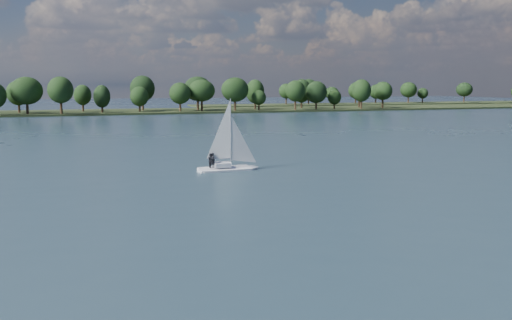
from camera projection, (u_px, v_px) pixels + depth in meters
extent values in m
plane|color=#233342|center=(143.00, 137.00, 122.82)|extent=(700.00, 700.00, 0.00)
cube|color=black|center=(100.00, 113.00, 227.33)|extent=(660.00, 40.00, 1.50)
cube|color=black|center=(382.00, 104.00, 325.68)|extent=(220.00, 30.00, 1.40)
cube|color=silver|center=(226.00, 171.00, 74.91)|extent=(7.63, 2.51, 0.89)
cube|color=silver|center=(226.00, 164.00, 74.79)|extent=(2.28, 1.45, 0.55)
cylinder|color=silver|center=(226.00, 133.00, 74.25)|extent=(0.13, 0.13, 8.86)
imported|color=black|center=(213.00, 160.00, 74.22)|extent=(0.64, 0.80, 1.91)
imported|color=black|center=(211.00, 161.00, 73.72)|extent=(0.77, 0.96, 1.91)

